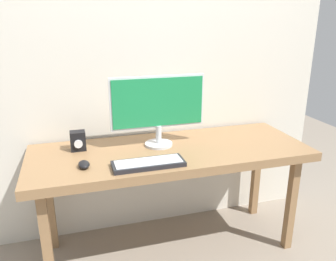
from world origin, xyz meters
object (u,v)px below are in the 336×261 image
object	(u,v)px
desk	(171,158)
mouse	(84,164)
keyboard_primary	(148,164)
audio_controller	(78,141)
monitor	(158,106)

from	to	relation	value
desk	mouse	world-z (taller)	mouse
keyboard_primary	desk	bearing A→B (deg)	47.74
keyboard_primary	audio_controller	xyz separation A→B (m)	(-0.35, 0.35, 0.05)
monitor	audio_controller	size ratio (longest dim) A/B	4.97
mouse	audio_controller	world-z (taller)	audio_controller
desk	audio_controller	world-z (taller)	audio_controller
monitor	audio_controller	distance (m)	0.53
desk	monitor	bearing A→B (deg)	122.08
desk	audio_controller	xyz separation A→B (m)	(-0.54, 0.14, 0.12)
keyboard_primary	audio_controller	distance (m)	0.50
keyboard_primary	monitor	bearing A→B (deg)	65.62
desk	monitor	xyz separation A→B (m)	(-0.05, 0.09, 0.32)
desk	keyboard_primary	distance (m)	0.29
keyboard_primary	audio_controller	bearing A→B (deg)	135.62
keyboard_primary	audio_controller	world-z (taller)	audio_controller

